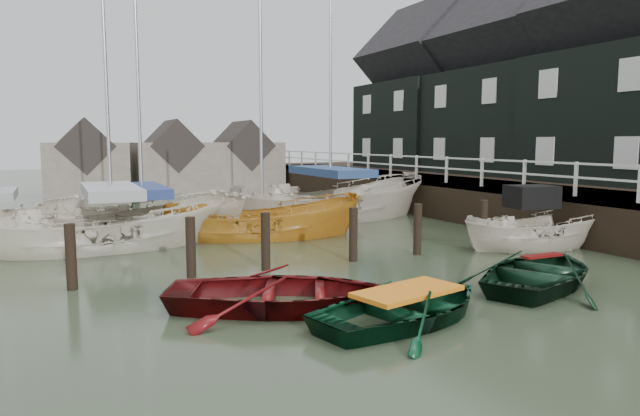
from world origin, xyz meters
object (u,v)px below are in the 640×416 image
sailboat_b (144,236)px  rowboat_green (407,321)px  sailboat_c (262,236)px  sailboat_e (0,230)px  rowboat_red (283,308)px  rowboat_dkgreen (541,285)px  sailboat_d (330,217)px  sailboat_a (113,245)px  motorboat (534,245)px

sailboat_b → rowboat_green: bearing=-145.9°
rowboat_green → sailboat_c: (0.68, 9.38, 0.01)m
sailboat_e → rowboat_red: bearing=-151.9°
rowboat_green → rowboat_dkgreen: size_ratio=0.92×
sailboat_d → sailboat_e: (-11.69, 1.89, 0.01)m
sailboat_c → sailboat_a: bearing=103.8°
rowboat_red → rowboat_dkgreen: size_ratio=1.06×
rowboat_dkgreen → motorboat: bearing=-71.0°
rowboat_green → sailboat_c: bearing=-17.4°
rowboat_dkgreen → sailboat_a: 11.75m
sailboat_a → sailboat_b: (1.05, 1.25, 0.00)m
sailboat_b → sailboat_c: 3.81m
sailboat_d → rowboat_dkgreen: bearing=179.6°
rowboat_red → sailboat_c: size_ratio=0.44×
sailboat_b → sailboat_d: (7.42, 1.45, -0.00)m
sailboat_e → rowboat_dkgreen: bearing=-135.4°
rowboat_dkgreen → sailboat_a: (-7.97, 8.64, 0.06)m
sailboat_b → sailboat_a: bearing=159.2°
sailboat_a → sailboat_d: bearing=-76.1°
sailboat_b → rowboat_red: bearing=-153.5°
motorboat → sailboat_d: 8.56m
rowboat_green → sailboat_a: size_ratio=0.31×
sailboat_b → sailboat_d: sailboat_d is taller
sailboat_e → motorboat: bearing=-120.7°
sailboat_a → sailboat_b: sailboat_a is taller
rowboat_red → sailboat_e: 13.62m
rowboat_red → motorboat: (8.80, 2.42, 0.09)m
sailboat_e → sailboat_d: bearing=-94.7°
rowboat_red → sailboat_d: (6.22, 10.59, 0.06)m
rowboat_red → motorboat: bearing=-50.0°
rowboat_dkgreen → sailboat_b: bearing=8.0°
motorboat → sailboat_b: 12.04m
rowboat_green → sailboat_c: sailboat_c is taller
rowboat_green → sailboat_b: 11.12m
rowboat_red → sailboat_a: size_ratio=0.36×
rowboat_dkgreen → rowboat_green: bearing=74.9°
rowboat_dkgreen → sailboat_e: size_ratio=0.45×
rowboat_red → sailboat_c: (2.36, 7.77, 0.01)m
motorboat → sailboat_a: sailboat_a is taller
rowboat_green → sailboat_d: bearing=-33.7°
sailboat_b → motorboat: bearing=-104.8°
rowboat_green → motorboat: bearing=-73.8°
rowboat_green → sailboat_d: (4.54, 12.20, 0.06)m
rowboat_dkgreen → sailboat_e: 17.33m
sailboat_e → sailboat_b: bearing=-123.6°
rowboat_dkgreen → sailboat_d: bearing=-29.5°
rowboat_green → sailboat_d: sailboat_d is taller
rowboat_dkgreen → sailboat_e: (-11.19, 13.24, 0.06)m
motorboat → sailboat_c: (-6.44, 5.35, -0.08)m
sailboat_d → sailboat_b: bearing=103.1°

